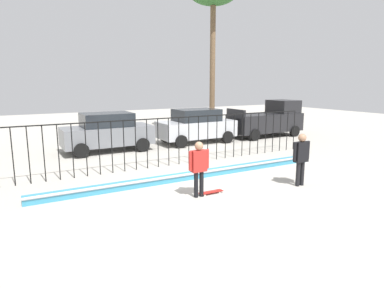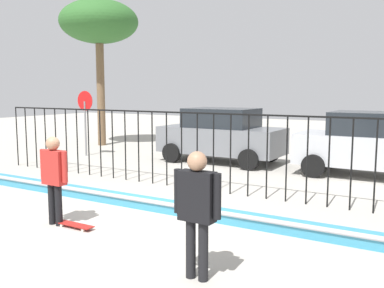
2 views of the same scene
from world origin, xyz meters
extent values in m
plane|color=#ADA89E|center=(0.00, 0.00, 0.00)|extent=(60.00, 60.00, 0.00)
cube|color=teal|center=(0.00, 0.89, 0.11)|extent=(11.00, 0.36, 0.22)
cylinder|color=#B2B2B7|center=(0.00, 0.71, 0.22)|extent=(11.00, 0.09, 0.09)
cylinder|color=black|center=(-5.60, 2.97, 0.99)|extent=(0.04, 0.04, 1.98)
cylinder|color=black|center=(-5.13, 2.97, 0.99)|extent=(0.04, 0.04, 1.98)
cylinder|color=black|center=(-4.67, 2.97, 0.99)|extent=(0.04, 0.04, 1.98)
cylinder|color=black|center=(-4.20, 2.97, 0.99)|extent=(0.04, 0.04, 1.98)
cylinder|color=black|center=(-3.73, 2.97, 0.99)|extent=(0.04, 0.04, 1.98)
cylinder|color=black|center=(-3.27, 2.97, 0.99)|extent=(0.04, 0.04, 1.98)
cylinder|color=black|center=(-2.80, 2.97, 0.99)|extent=(0.04, 0.04, 1.98)
cylinder|color=black|center=(-2.33, 2.97, 0.99)|extent=(0.04, 0.04, 1.98)
cylinder|color=black|center=(-1.87, 2.97, 0.99)|extent=(0.04, 0.04, 1.98)
cylinder|color=black|center=(-1.40, 2.97, 0.99)|extent=(0.04, 0.04, 1.98)
cylinder|color=black|center=(-0.93, 2.97, 0.99)|extent=(0.04, 0.04, 1.98)
cylinder|color=black|center=(-0.47, 2.97, 0.99)|extent=(0.04, 0.04, 1.98)
cylinder|color=black|center=(0.00, 2.97, 0.99)|extent=(0.04, 0.04, 1.98)
cylinder|color=black|center=(0.47, 2.97, 0.99)|extent=(0.04, 0.04, 1.98)
cylinder|color=black|center=(0.93, 2.97, 0.99)|extent=(0.04, 0.04, 1.98)
cylinder|color=black|center=(1.40, 2.97, 0.99)|extent=(0.04, 0.04, 1.98)
cylinder|color=black|center=(1.87, 2.97, 0.99)|extent=(0.04, 0.04, 1.98)
cylinder|color=black|center=(2.33, 2.97, 0.99)|extent=(0.04, 0.04, 1.98)
cylinder|color=black|center=(2.80, 2.97, 0.99)|extent=(0.04, 0.04, 1.98)
cylinder|color=black|center=(3.27, 2.97, 0.99)|extent=(0.04, 0.04, 1.98)
cylinder|color=black|center=(3.73, 2.97, 0.99)|extent=(0.04, 0.04, 1.98)
cylinder|color=black|center=(4.20, 2.97, 0.99)|extent=(0.04, 0.04, 1.98)
cylinder|color=black|center=(4.67, 2.97, 0.99)|extent=(0.04, 0.04, 1.98)
cylinder|color=black|center=(5.13, 2.97, 0.99)|extent=(0.04, 0.04, 1.98)
cylinder|color=black|center=(5.60, 2.97, 0.99)|extent=(0.04, 0.04, 1.98)
cylinder|color=black|center=(6.07, 2.97, 0.99)|extent=(0.04, 0.04, 1.98)
cylinder|color=black|center=(6.53, 2.97, 0.99)|extent=(0.04, 0.04, 1.98)
cylinder|color=black|center=(7.00, 2.97, 0.99)|extent=(0.04, 0.04, 1.98)
cube|color=black|center=(0.00, 2.97, 1.96)|extent=(14.00, 0.04, 0.04)
cylinder|color=black|center=(-0.93, -0.90, 0.39)|extent=(0.13, 0.13, 0.78)
cylinder|color=black|center=(-0.74, -0.90, 0.39)|extent=(0.13, 0.13, 0.78)
cube|color=#B22823|center=(-0.84, -0.90, 1.10)|extent=(0.47, 0.20, 0.64)
sphere|color=#A87A5B|center=(-0.84, -0.90, 1.55)|extent=(0.25, 0.25, 0.25)
cylinder|color=#B22823|center=(-1.12, -0.90, 1.13)|extent=(0.10, 0.10, 0.57)
cylinder|color=#B22823|center=(-0.55, -0.90, 1.13)|extent=(0.10, 0.10, 0.57)
cube|color=#A51E19|center=(-0.38, -0.86, 0.06)|extent=(0.80, 0.20, 0.02)
cylinder|color=silver|center=(-0.11, -0.79, 0.03)|extent=(0.05, 0.03, 0.05)
cylinder|color=silver|center=(-0.11, -0.94, 0.03)|extent=(0.05, 0.03, 0.05)
cylinder|color=silver|center=(-0.65, -0.79, 0.03)|extent=(0.05, 0.03, 0.05)
cylinder|color=silver|center=(-0.65, -0.94, 0.03)|extent=(0.05, 0.03, 0.05)
cylinder|color=black|center=(2.54, -1.58, 0.40)|extent=(0.14, 0.14, 0.81)
cylinder|color=black|center=(2.73, -1.58, 0.40)|extent=(0.14, 0.14, 0.81)
cube|color=black|center=(2.63, -1.58, 1.14)|extent=(0.49, 0.21, 0.67)
sphere|color=#A87A5B|center=(2.63, -1.58, 1.60)|extent=(0.26, 0.26, 0.26)
cylinder|color=black|center=(2.34, -1.58, 1.18)|extent=(0.11, 0.11, 0.60)
cylinder|color=black|center=(2.93, -1.58, 1.18)|extent=(0.11, 0.11, 0.60)
cube|color=slate|center=(-1.40, 7.08, 0.79)|extent=(4.30, 1.90, 0.90)
cube|color=#1E2328|center=(-1.40, 7.08, 1.57)|extent=(2.37, 1.71, 0.66)
cylinder|color=black|center=(0.06, 8.03, 0.34)|extent=(0.68, 0.22, 0.68)
cylinder|color=black|center=(0.06, 6.13, 0.34)|extent=(0.68, 0.22, 0.68)
cylinder|color=black|center=(-2.86, 8.03, 0.34)|extent=(0.68, 0.22, 0.68)
cylinder|color=black|center=(-2.86, 6.13, 0.34)|extent=(0.68, 0.22, 0.68)
cube|color=#B7BABF|center=(3.60, 6.98, 0.79)|extent=(4.30, 1.90, 0.90)
cube|color=#1E2328|center=(3.60, 6.98, 1.57)|extent=(2.37, 1.71, 0.66)
cylinder|color=black|center=(5.06, 7.93, 0.34)|extent=(0.68, 0.22, 0.68)
cylinder|color=black|center=(5.06, 6.03, 0.34)|extent=(0.68, 0.22, 0.68)
cylinder|color=black|center=(2.13, 7.93, 0.34)|extent=(0.68, 0.22, 0.68)
cylinder|color=black|center=(2.13, 6.03, 0.34)|extent=(0.68, 0.22, 0.68)
cube|color=black|center=(8.49, 6.82, 0.89)|extent=(4.70, 1.90, 1.10)
cube|color=black|center=(9.94, 6.82, 1.84)|extent=(1.50, 1.75, 0.80)
cube|color=black|center=(6.20, 6.82, 1.62)|extent=(0.12, 1.75, 0.36)
cylinder|color=black|center=(10.09, 7.77, 0.34)|extent=(0.68, 0.22, 0.68)
cylinder|color=black|center=(10.09, 5.87, 0.34)|extent=(0.68, 0.22, 0.68)
cylinder|color=black|center=(6.89, 7.77, 0.34)|extent=(0.68, 0.22, 0.68)
cylinder|color=black|center=(6.89, 5.87, 0.34)|extent=(0.68, 0.22, 0.68)
cylinder|color=brown|center=(6.69, 10.21, 4.14)|extent=(0.36, 0.36, 8.27)
camera|label=1|loc=(-5.63, -9.11, 3.37)|focal=31.17mm
camera|label=2|loc=(5.40, -6.35, 2.52)|focal=40.23mm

